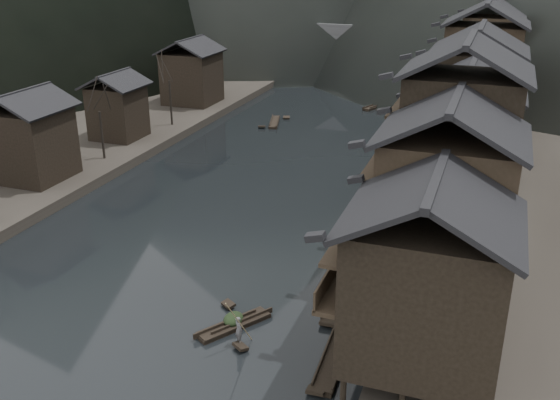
% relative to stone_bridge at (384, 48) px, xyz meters
% --- Properties ---
extents(water, '(300.00, 300.00, 0.00)m').
position_rel_stone_bridge_xyz_m(water, '(0.00, -72.00, -5.11)').
color(water, black).
rests_on(water, ground).
extents(left_bank, '(40.00, 200.00, 1.20)m').
position_rel_stone_bridge_xyz_m(left_bank, '(-35.00, -32.00, -4.51)').
color(left_bank, '#2D2823').
rests_on(left_bank, ground).
extents(stilt_houses, '(9.00, 67.60, 16.52)m').
position_rel_stone_bridge_xyz_m(stilt_houses, '(17.28, -52.23, 3.98)').
color(stilt_houses, black).
rests_on(stilt_houses, ground).
extents(left_houses, '(8.10, 53.20, 8.73)m').
position_rel_stone_bridge_xyz_m(left_houses, '(-20.50, -51.88, 0.55)').
color(left_houses, black).
rests_on(left_houses, left_bank).
extents(bare_trees, '(3.87, 43.37, 7.74)m').
position_rel_stone_bridge_xyz_m(bare_trees, '(-17.00, -60.54, 1.55)').
color(bare_trees, black).
rests_on(bare_trees, left_bank).
extents(moored_sampans, '(3.38, 61.12, 0.47)m').
position_rel_stone_bridge_xyz_m(moored_sampans, '(12.13, -50.55, -4.91)').
color(moored_sampans, black).
rests_on(moored_sampans, water).
extents(midriver_boats, '(13.30, 35.45, 0.45)m').
position_rel_stone_bridge_xyz_m(midriver_boats, '(-1.38, -17.19, -4.91)').
color(midriver_boats, black).
rests_on(midriver_boats, water).
extents(stone_bridge, '(40.00, 6.00, 9.00)m').
position_rel_stone_bridge_xyz_m(stone_bridge, '(0.00, 0.00, 0.00)').
color(stone_bridge, '#4C4C4F').
rests_on(stone_bridge, ground).
extents(hero_sampan, '(3.52, 4.81, 0.44)m').
position_rel_stone_bridge_xyz_m(hero_sampan, '(6.23, -77.10, -4.91)').
color(hero_sampan, black).
rests_on(hero_sampan, water).
extents(cargo_heap, '(1.14, 1.49, 0.68)m').
position_rel_stone_bridge_xyz_m(cargo_heap, '(6.10, -76.90, -4.33)').
color(cargo_heap, black).
rests_on(cargo_heap, hero_sampan).
extents(boatman, '(0.72, 0.67, 1.65)m').
position_rel_stone_bridge_xyz_m(boatman, '(7.20, -78.62, -3.85)').
color(boatman, '#5E5F61').
rests_on(boatman, hero_sampan).
extents(bamboo_pole, '(0.95, 2.26, 4.06)m').
position_rel_stone_bridge_xyz_m(bamboo_pole, '(7.40, -78.62, -0.99)').
color(bamboo_pole, '#8C7A51').
rests_on(bamboo_pole, boatman).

